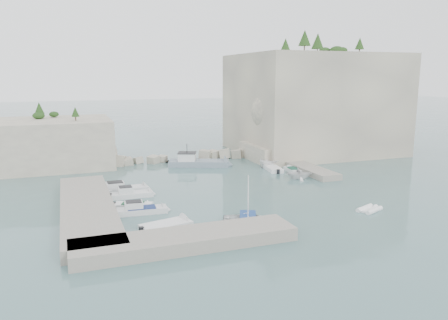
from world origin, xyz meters
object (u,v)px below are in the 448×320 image
object	(u,v)px
tender_east_b	(293,172)
tender_east_d	(272,167)
motorboat_a	(123,192)
motorboat_e	(166,229)
motorboat_b	(132,197)
tender_east_c	(272,170)
rowboat	(248,222)
inflatable_dinghy	(369,211)
work_boat	(199,166)
motorboat_c	(133,208)
tender_east_a	(299,179)
motorboat_d	(142,213)

from	to	relation	value
tender_east_b	tender_east_d	distance (m)	4.31
motorboat_a	motorboat_e	xyz separation A→B (m)	(2.00, -14.02, 0.00)
motorboat_b	motorboat_e	size ratio (longest dim) A/B	1.02
tender_east_c	rowboat	bearing A→B (deg)	156.24
inflatable_dinghy	tender_east_c	size ratio (longest dim) A/B	0.50
tender_east_b	rowboat	bearing A→B (deg)	146.03
rowboat	tender_east_c	bearing A→B (deg)	-9.16
motorboat_e	work_boat	world-z (taller)	work_boat
motorboat_c	rowboat	distance (m)	12.39
tender_east_c	tender_east_d	xyz separation A→B (m)	(0.82, 1.79, 0.00)
tender_east_a	motorboat_b	bearing A→B (deg)	115.17
rowboat	motorboat_a	bearing A→B (deg)	55.26
rowboat	inflatable_dinghy	world-z (taller)	rowboat
rowboat	tender_east_b	world-z (taller)	rowboat
inflatable_dinghy	tender_east_d	bearing A→B (deg)	67.13
motorboat_e	tender_east_a	world-z (taller)	tender_east_a
motorboat_b	motorboat_c	bearing A→B (deg)	-96.57
inflatable_dinghy	tender_east_c	xyz separation A→B (m)	(-0.57, 20.86, 0.00)
motorboat_c	tender_east_c	world-z (taller)	same
motorboat_c	work_boat	size ratio (longest dim) A/B	0.43
motorboat_c	tender_east_d	xyz separation A→B (m)	(22.57, 13.54, 0.00)
tender_east_b	work_boat	bearing A→B (deg)	57.58
tender_east_c	motorboat_e	bearing A→B (deg)	141.60
tender_east_a	tender_east_c	xyz separation A→B (m)	(-0.88, 6.14, 0.00)
motorboat_b	motorboat_d	size ratio (longest dim) A/B	0.92
work_boat	motorboat_c	bearing A→B (deg)	-103.56
rowboat	inflatable_dinghy	distance (m)	12.96
motorboat_c	motorboat_d	size ratio (longest dim) A/B	0.77
tender_east_a	inflatable_dinghy	bearing A→B (deg)	-159.28
tender_east_a	tender_east_b	xyz separation A→B (m)	(1.16, 3.79, 0.00)
rowboat	tender_east_d	distance (m)	25.31
motorboat_a	tender_east_d	size ratio (longest dim) A/B	1.55
motorboat_c	inflatable_dinghy	xyz separation A→B (m)	(22.32, -9.11, 0.00)
motorboat_c	inflatable_dinghy	bearing A→B (deg)	1.53
inflatable_dinghy	work_boat	world-z (taller)	work_boat
motorboat_b	motorboat_d	world-z (taller)	same
work_boat	tender_east_d	bearing A→B (deg)	-3.34
motorboat_a	tender_east_b	size ratio (longest dim) A/B	1.62
motorboat_d	tender_east_b	world-z (taller)	motorboat_d
motorboat_b	tender_east_b	size ratio (longest dim) A/B	1.29
motorboat_a	work_boat	bearing A→B (deg)	39.82
motorboat_c	motorboat_e	world-z (taller)	same
tender_east_a	tender_east_b	distance (m)	3.96
rowboat	tender_east_b	bearing A→B (deg)	-16.70
motorboat_e	inflatable_dinghy	size ratio (longest dim) A/B	1.76
tender_east_c	tender_east_d	world-z (taller)	tender_east_d
motorboat_c	work_boat	xyz separation A→B (m)	(12.60, 18.11, 0.00)
motorboat_c	work_boat	bearing A→B (deg)	78.89
motorboat_a	work_boat	distance (m)	16.96
motorboat_d	motorboat_e	bearing A→B (deg)	-72.26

